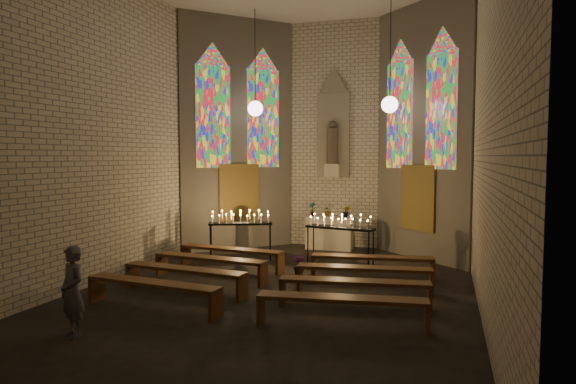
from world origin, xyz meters
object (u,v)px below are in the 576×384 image
object	(u,v)px
visitor	(72,292)
votive_stand_right	(340,224)
votive_stand_left	(240,220)
aisle_flower_pot	(299,266)
altar	(330,233)

from	to	relation	value
visitor	votive_stand_right	bearing A→B (deg)	88.15
votive_stand_right	visitor	world-z (taller)	visitor
votive_stand_right	votive_stand_left	bearing A→B (deg)	-172.04
aisle_flower_pot	votive_stand_left	world-z (taller)	votive_stand_left
votive_stand_left	visitor	size ratio (longest dim) A/B	1.23
aisle_flower_pot	visitor	world-z (taller)	visitor
aisle_flower_pot	votive_stand_left	distance (m)	2.57
votive_stand_right	altar	bearing A→B (deg)	120.00
altar	votive_stand_left	distance (m)	3.10
votive_stand_right	visitor	bearing A→B (deg)	-104.16
altar	aisle_flower_pot	distance (m)	3.61
votive_stand_right	visitor	distance (m)	6.90
altar	visitor	distance (m)	8.95
aisle_flower_pot	visitor	size ratio (longest dim) A/B	0.31
votive_stand_right	visitor	size ratio (longest dim) A/B	1.27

